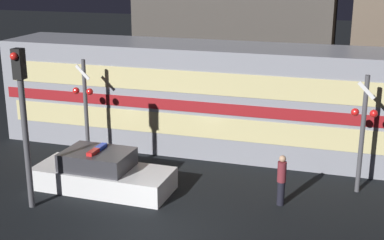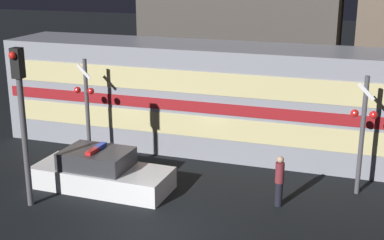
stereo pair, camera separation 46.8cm
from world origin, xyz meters
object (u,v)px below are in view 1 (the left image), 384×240
(train, at_px, (268,102))
(pedestrian, at_px, (281,180))
(crossing_signal_near, at_px, (363,129))
(traffic_light_corner, at_px, (23,113))
(police_car, at_px, (102,174))

(train, height_order, pedestrian, train)
(crossing_signal_near, height_order, traffic_light_corner, traffic_light_corner)
(pedestrian, distance_m, traffic_light_corner, 8.12)
(police_car, xyz_separation_m, crossing_signal_near, (8.22, 2.27, 1.68))
(police_car, relative_size, pedestrian, 2.83)
(train, relative_size, crossing_signal_near, 5.52)
(crossing_signal_near, xyz_separation_m, traffic_light_corner, (-9.71, -4.19, 0.83))
(police_car, bearing_deg, crossing_signal_near, 16.62)
(crossing_signal_near, bearing_deg, pedestrian, -142.97)
(train, height_order, police_car, train)
(pedestrian, relative_size, crossing_signal_near, 0.42)
(crossing_signal_near, bearing_deg, traffic_light_corner, -156.68)
(train, height_order, traffic_light_corner, traffic_light_corner)
(police_car, bearing_deg, pedestrian, 6.37)
(train, relative_size, traffic_light_corner, 4.39)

